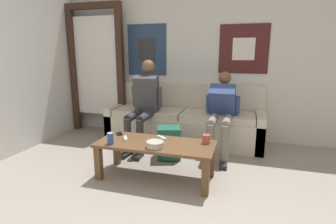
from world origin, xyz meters
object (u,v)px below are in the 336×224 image
Objects in this scene: backpack at (169,143)px; pillar_candle at (206,139)px; couch at (184,123)px; person_seated_adult at (144,101)px; person_seated_teen at (221,110)px; game_controller_near_left at (162,138)px; ceramic_bowl at (155,144)px; coffee_table at (156,149)px; cell_phone at (119,134)px; game_controller_near_right at (125,138)px; drink_can_blue at (110,138)px.

pillar_candle reaches higher than backpack.
person_seated_adult is at bearing -143.27° from couch.
person_seated_teen is at bearing -28.33° from couch.
backpack is at bearing 96.10° from game_controller_near_left.
ceramic_bowl is at bearing -63.19° from person_seated_adult.
game_controller_near_left is at bearing 179.60° from pillar_candle.
person_seated_adult reaches higher than person_seated_teen.
ceramic_bowl is (0.05, -0.15, 0.11)m from coffee_table.
game_controller_near_right is at bearing -44.73° from cell_phone.
pillar_candle is 1.02m from drink_can_blue.
cell_phone is at bearing 135.27° from game_controller_near_right.
game_controller_near_right is (-0.89, -0.14, -0.04)m from pillar_candle.
game_controller_near_right is (-0.40, 0.15, -0.03)m from ceramic_bowl.
ceramic_bowl is at bearing 3.84° from drink_can_blue.
person_seated_adult is at bearing 142.35° from pillar_candle.
couch is 0.75m from person_seated_teen.
game_controller_near_left is at bearing -56.39° from person_seated_adult.
coffee_table is 0.37m from game_controller_near_right.
coffee_table is 10.29× the size of drink_can_blue.
person_seated_teen is at bearing 32.34° from backpack.
game_controller_near_left reaches higher than coffee_table.
backpack is 3.88× the size of pillar_candle.
backpack is 0.50m from game_controller_near_left.
coffee_table is 1.11m from person_seated_adult.
person_seated_adult reaches higher than drink_can_blue.
ceramic_bowl is 1.47× the size of drink_can_blue.
person_seated_adult is at bearing 116.81° from ceramic_bowl.
game_controller_near_left is (-0.02, 0.29, -0.03)m from ceramic_bowl.
coffee_table is 0.56m from pillar_candle.
drink_can_blue is 0.57m from game_controller_near_left.
cell_phone is at bearing 178.70° from pillar_candle.
couch reaches higher than game_controller_near_right.
drink_can_blue is at bearing -145.66° from game_controller_near_left.
person_seated_adult reaches higher than couch.
drink_can_blue reaches higher than pillar_candle.
person_seated_adult is (-0.50, -0.38, 0.38)m from couch.
drink_can_blue reaches higher than game_controller_near_right.
person_seated_teen is 1.40m from cell_phone.
coffee_table is at bearing -100.69° from game_controller_near_left.
drink_can_blue is (-0.42, -0.77, 0.27)m from backpack.
couch is 17.59× the size of game_controller_near_left.
coffee_table is 9.02× the size of game_controller_near_right.
game_controller_near_left reaches higher than cell_phone.
coffee_table is at bearing 107.68° from ceramic_bowl.
person_seated_adult is 11.73× the size of pillar_candle.
person_seated_teen reaches higher than drink_can_blue.
ceramic_bowl is at bearing -88.38° from couch.
person_seated_adult is 8.89× the size of game_controller_near_right.
couch is 16.71× the size of game_controller_near_right.
pillar_candle is at bearing 30.57° from ceramic_bowl.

